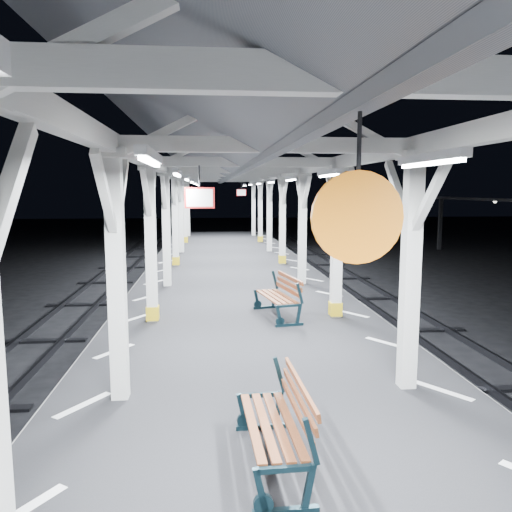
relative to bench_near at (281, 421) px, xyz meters
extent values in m
plane|color=black|center=(0.08, 3.86, -1.47)|extent=(120.00, 120.00, 0.00)
cube|color=black|center=(0.08, 3.86, -0.97)|extent=(6.00, 50.00, 1.00)
cube|color=silver|center=(-2.37, 3.86, -0.47)|extent=(1.00, 48.00, 0.01)
cube|color=silver|center=(2.53, 3.86, -0.47)|extent=(1.00, 48.00, 0.01)
cube|color=#2D2D33|center=(4.53, 3.86, -1.39)|extent=(0.08, 60.00, 0.16)
cube|color=silver|center=(-1.92, -1.59, 2.28)|extent=(0.10, 0.99, 0.99)
cube|color=silver|center=(-1.92, 1.86, 1.13)|extent=(0.22, 0.22, 3.20)
cube|color=silver|center=(-1.92, 1.86, 2.79)|extent=(0.40, 0.40, 0.12)
cube|color=silver|center=(-1.92, 2.41, 2.28)|extent=(0.10, 0.99, 0.99)
cube|color=silver|center=(-1.92, 1.31, 2.28)|extent=(0.10, 0.99, 0.99)
cube|color=silver|center=(-1.92, 5.86, 1.13)|extent=(0.22, 0.22, 3.20)
cube|color=silver|center=(-1.92, 5.86, 2.79)|extent=(0.40, 0.40, 0.12)
cube|color=gold|center=(-1.92, 5.86, -0.29)|extent=(0.26, 0.26, 0.30)
cube|color=silver|center=(-1.92, 6.41, 2.28)|extent=(0.10, 0.99, 0.99)
cube|color=silver|center=(-1.92, 5.31, 2.28)|extent=(0.10, 0.99, 0.99)
cube|color=silver|center=(-1.92, 9.86, 1.13)|extent=(0.22, 0.22, 3.20)
cube|color=silver|center=(-1.92, 9.86, 2.79)|extent=(0.40, 0.40, 0.12)
cube|color=silver|center=(-1.92, 10.41, 2.28)|extent=(0.10, 0.99, 0.99)
cube|color=silver|center=(-1.92, 9.31, 2.28)|extent=(0.10, 0.99, 0.99)
cube|color=silver|center=(-1.92, 13.86, 1.13)|extent=(0.22, 0.22, 3.20)
cube|color=silver|center=(-1.92, 13.86, 2.79)|extent=(0.40, 0.40, 0.12)
cube|color=gold|center=(-1.92, 13.86, -0.29)|extent=(0.26, 0.26, 0.30)
cube|color=silver|center=(-1.92, 14.41, 2.28)|extent=(0.10, 0.99, 0.99)
cube|color=silver|center=(-1.92, 13.31, 2.28)|extent=(0.10, 0.99, 0.99)
cube|color=silver|center=(-1.92, 17.86, 1.13)|extent=(0.22, 0.22, 3.20)
cube|color=silver|center=(-1.92, 17.86, 2.79)|extent=(0.40, 0.40, 0.12)
cube|color=silver|center=(-1.92, 18.41, 2.28)|extent=(0.10, 0.99, 0.99)
cube|color=silver|center=(-1.92, 17.31, 2.28)|extent=(0.10, 0.99, 0.99)
cube|color=silver|center=(-1.92, 21.86, 1.13)|extent=(0.22, 0.22, 3.20)
cube|color=silver|center=(-1.92, 21.86, 2.79)|extent=(0.40, 0.40, 0.12)
cube|color=gold|center=(-1.92, 21.86, -0.29)|extent=(0.26, 0.26, 0.30)
cube|color=silver|center=(-1.92, 22.41, 2.28)|extent=(0.10, 0.99, 0.99)
cube|color=silver|center=(-1.92, 21.31, 2.28)|extent=(0.10, 0.99, 0.99)
cube|color=silver|center=(-1.92, 25.86, 1.13)|extent=(0.22, 0.22, 3.20)
cube|color=silver|center=(-1.92, 25.86, 2.79)|extent=(0.40, 0.40, 0.12)
cube|color=silver|center=(-1.92, 26.41, 2.28)|extent=(0.10, 0.99, 0.99)
cube|color=silver|center=(-1.92, 25.31, 2.28)|extent=(0.10, 0.99, 0.99)
cube|color=silver|center=(2.08, 1.86, 1.13)|extent=(0.22, 0.22, 3.20)
cube|color=silver|center=(2.08, 1.86, 2.79)|extent=(0.40, 0.40, 0.12)
cube|color=silver|center=(2.08, 2.41, 2.28)|extent=(0.10, 0.99, 0.99)
cube|color=silver|center=(2.08, 1.31, 2.28)|extent=(0.10, 0.99, 0.99)
cube|color=silver|center=(2.08, 5.86, 1.13)|extent=(0.22, 0.22, 3.20)
cube|color=silver|center=(2.08, 5.86, 2.79)|extent=(0.40, 0.40, 0.12)
cube|color=gold|center=(2.08, 5.86, -0.29)|extent=(0.26, 0.26, 0.30)
cube|color=silver|center=(2.08, 6.41, 2.28)|extent=(0.10, 0.99, 0.99)
cube|color=silver|center=(2.08, 5.31, 2.28)|extent=(0.10, 0.99, 0.99)
cube|color=silver|center=(2.08, 9.86, 1.13)|extent=(0.22, 0.22, 3.20)
cube|color=silver|center=(2.08, 9.86, 2.79)|extent=(0.40, 0.40, 0.12)
cube|color=silver|center=(2.08, 10.41, 2.28)|extent=(0.10, 0.99, 0.99)
cube|color=silver|center=(2.08, 9.31, 2.28)|extent=(0.10, 0.99, 0.99)
cube|color=silver|center=(2.08, 13.86, 1.13)|extent=(0.22, 0.22, 3.20)
cube|color=silver|center=(2.08, 13.86, 2.79)|extent=(0.40, 0.40, 0.12)
cube|color=gold|center=(2.08, 13.86, -0.29)|extent=(0.26, 0.26, 0.30)
cube|color=silver|center=(2.08, 14.41, 2.28)|extent=(0.10, 0.99, 0.99)
cube|color=silver|center=(2.08, 13.31, 2.28)|extent=(0.10, 0.99, 0.99)
cube|color=silver|center=(2.08, 17.86, 1.13)|extent=(0.22, 0.22, 3.20)
cube|color=silver|center=(2.08, 17.86, 2.79)|extent=(0.40, 0.40, 0.12)
cube|color=silver|center=(2.08, 18.41, 2.28)|extent=(0.10, 0.99, 0.99)
cube|color=silver|center=(2.08, 17.31, 2.28)|extent=(0.10, 0.99, 0.99)
cube|color=silver|center=(2.08, 21.86, 1.13)|extent=(0.22, 0.22, 3.20)
cube|color=silver|center=(2.08, 21.86, 2.79)|extent=(0.40, 0.40, 0.12)
cube|color=gold|center=(2.08, 21.86, -0.29)|extent=(0.26, 0.26, 0.30)
cube|color=silver|center=(2.08, 22.41, 2.28)|extent=(0.10, 0.99, 0.99)
cube|color=silver|center=(2.08, 21.31, 2.28)|extent=(0.10, 0.99, 0.99)
cube|color=silver|center=(2.08, 25.86, 1.13)|extent=(0.22, 0.22, 3.20)
cube|color=silver|center=(2.08, 25.86, 2.79)|extent=(0.40, 0.40, 0.12)
cube|color=silver|center=(2.08, 26.41, 2.28)|extent=(0.10, 0.99, 0.99)
cube|color=silver|center=(2.08, 25.31, 2.28)|extent=(0.10, 0.99, 0.99)
cube|color=silver|center=(-1.92, 3.86, 2.91)|extent=(0.18, 48.00, 0.24)
cube|color=silver|center=(2.08, 3.86, 2.91)|extent=(0.18, 48.00, 0.24)
cube|color=silver|center=(0.08, -2.14, 2.91)|extent=(4.20, 0.14, 0.20)
cube|color=silver|center=(0.08, 1.86, 2.91)|extent=(4.20, 0.14, 0.20)
cube|color=silver|center=(0.08, 5.86, 2.91)|extent=(4.20, 0.14, 0.20)
cube|color=silver|center=(0.08, 9.86, 2.91)|extent=(4.20, 0.14, 0.20)
cube|color=silver|center=(0.08, 13.86, 2.91)|extent=(4.20, 0.14, 0.20)
cube|color=silver|center=(0.08, 17.86, 2.91)|extent=(4.20, 0.14, 0.20)
cube|color=silver|center=(0.08, 21.86, 2.91)|extent=(4.20, 0.14, 0.20)
cube|color=silver|center=(0.08, 25.86, 2.91)|extent=(4.20, 0.14, 0.20)
cube|color=silver|center=(0.08, 3.86, 3.83)|extent=(0.16, 48.00, 0.20)
cube|color=#52555A|center=(-1.22, 3.86, 3.45)|extent=(2.80, 49.00, 1.45)
cube|color=#52555A|center=(1.38, 3.86, 3.45)|extent=(2.80, 49.00, 1.45)
cube|color=silver|center=(-1.22, -0.14, 2.63)|extent=(0.10, 1.35, 0.08)
cube|color=white|center=(-1.22, -0.14, 2.58)|extent=(0.05, 1.25, 0.05)
cube|color=silver|center=(-1.22, 3.86, 2.63)|extent=(0.10, 1.35, 0.08)
cube|color=white|center=(-1.22, 3.86, 2.58)|extent=(0.05, 1.25, 0.05)
cube|color=silver|center=(-1.22, 7.86, 2.63)|extent=(0.10, 1.35, 0.08)
cube|color=white|center=(-1.22, 7.86, 2.58)|extent=(0.05, 1.25, 0.05)
cube|color=silver|center=(-1.22, 11.86, 2.63)|extent=(0.10, 1.35, 0.08)
cube|color=white|center=(-1.22, 11.86, 2.58)|extent=(0.05, 1.25, 0.05)
cube|color=silver|center=(-1.22, 15.86, 2.63)|extent=(0.10, 1.35, 0.08)
cube|color=white|center=(-1.22, 15.86, 2.58)|extent=(0.05, 1.25, 0.05)
cube|color=silver|center=(-1.22, 19.86, 2.63)|extent=(0.10, 1.35, 0.08)
cube|color=white|center=(-1.22, 19.86, 2.58)|extent=(0.05, 1.25, 0.05)
cube|color=silver|center=(-1.22, 23.86, 2.63)|extent=(0.10, 1.35, 0.08)
cube|color=white|center=(-1.22, 23.86, 2.58)|extent=(0.05, 1.25, 0.05)
cube|color=silver|center=(1.38, -0.14, 2.63)|extent=(0.10, 1.35, 0.08)
cube|color=white|center=(1.38, -0.14, 2.58)|extent=(0.05, 1.25, 0.05)
cube|color=silver|center=(1.38, 3.86, 2.63)|extent=(0.10, 1.35, 0.08)
cube|color=white|center=(1.38, 3.86, 2.58)|extent=(0.05, 1.25, 0.05)
cube|color=silver|center=(1.38, 7.86, 2.63)|extent=(0.10, 1.35, 0.08)
cube|color=white|center=(1.38, 7.86, 2.58)|extent=(0.05, 1.25, 0.05)
cube|color=silver|center=(1.38, 11.86, 2.63)|extent=(0.10, 1.35, 0.08)
cube|color=white|center=(1.38, 11.86, 2.58)|extent=(0.05, 1.25, 0.05)
cube|color=silver|center=(1.38, 15.86, 2.63)|extent=(0.10, 1.35, 0.08)
cube|color=white|center=(1.38, 15.86, 2.58)|extent=(0.05, 1.25, 0.05)
cube|color=silver|center=(1.38, 19.86, 2.63)|extent=(0.10, 1.35, 0.08)
cube|color=white|center=(1.38, 19.86, 2.58)|extent=(0.05, 1.25, 0.05)
cube|color=silver|center=(1.38, 23.86, 2.63)|extent=(0.10, 1.35, 0.08)
cube|color=white|center=(1.38, 23.86, 2.58)|extent=(0.05, 1.25, 0.05)
cylinder|color=black|center=(0.08, -2.14, 2.58)|extent=(0.02, 0.02, 0.30)
cylinder|color=orange|center=(0.08, -2.14, 2.18)|extent=(0.50, 0.04, 0.50)
cylinder|color=black|center=(-0.84, 3.68, 2.55)|extent=(0.02, 0.02, 0.36)
cube|color=red|center=(-0.84, 3.68, 2.19)|extent=(0.50, 0.03, 0.35)
cube|color=white|center=(-0.84, 3.68, 2.19)|extent=(0.44, 0.04, 0.29)
cylinder|color=black|center=(1.06, 21.74, 2.55)|extent=(0.02, 0.02, 0.36)
cube|color=red|center=(1.06, 21.74, 2.19)|extent=(0.50, 0.03, 0.35)
cube|color=white|center=(1.06, 21.74, 2.19)|extent=(0.44, 0.05, 0.29)
cube|color=black|center=(14.08, 25.86, 0.18)|extent=(0.20, 0.20, 3.30)
sphere|color=silver|center=(14.08, 19.86, 1.75)|extent=(0.20, 0.20, 0.20)
sphere|color=silver|center=(14.08, 25.86, 1.75)|extent=(0.20, 0.20, 0.20)
cube|color=black|center=(-0.07, -0.79, -0.44)|extent=(0.59, 0.08, 0.06)
cube|color=black|center=(-0.29, -0.80, -0.25)|extent=(0.15, 0.05, 0.45)
cube|color=black|center=(0.13, -0.78, -0.25)|extent=(0.14, 0.05, 0.46)
cube|color=black|center=(0.15, -0.78, 0.19)|extent=(0.16, 0.05, 0.43)
cube|color=black|center=(-0.12, 0.78, -0.44)|extent=(0.59, 0.08, 0.06)
cube|color=black|center=(-0.33, 0.78, -0.25)|extent=(0.15, 0.05, 0.45)
cube|color=black|center=(0.08, 0.79, -0.25)|extent=(0.14, 0.05, 0.46)
cube|color=black|center=(0.10, 0.79, 0.19)|extent=(0.16, 0.05, 0.43)
cube|color=brown|center=(-0.29, -0.01, -0.03)|extent=(0.13, 1.50, 0.03)
cube|color=brown|center=(-0.16, 0.00, -0.03)|extent=(0.13, 1.50, 0.03)
cube|color=brown|center=(-0.03, 0.00, -0.03)|extent=(0.13, 1.50, 0.03)
cube|color=brown|center=(0.09, 0.00, -0.03)|extent=(0.13, 1.50, 0.03)
cube|color=brown|center=(0.16, 0.00, 0.11)|extent=(0.09, 1.50, 0.09)
cube|color=brown|center=(0.18, 0.01, 0.24)|extent=(0.09, 1.50, 0.09)
cube|color=brown|center=(0.20, 0.01, 0.36)|extent=(0.09, 1.50, 0.09)
cube|color=black|center=(0.93, 5.16, -0.44)|extent=(0.61, 0.17, 0.06)
cube|color=black|center=(0.71, 5.12, -0.24)|extent=(0.16, 0.08, 0.47)
cube|color=black|center=(1.13, 5.20, -0.24)|extent=(0.15, 0.08, 0.47)
cube|color=black|center=(1.15, 5.20, 0.21)|extent=(0.17, 0.08, 0.45)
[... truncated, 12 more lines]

